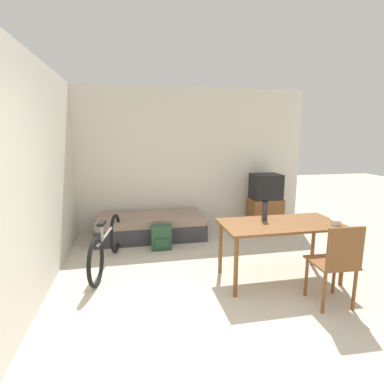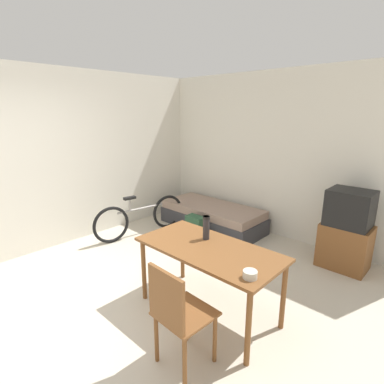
% 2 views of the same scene
% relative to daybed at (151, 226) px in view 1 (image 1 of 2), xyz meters
% --- Properties ---
extents(ground_plane, '(20.00, 20.00, 0.00)m').
position_rel_daybed_xyz_m(ground_plane, '(0.65, -2.84, -0.21)').
color(ground_plane, beige).
extents(wall_back, '(4.92, 0.06, 2.70)m').
position_rel_daybed_xyz_m(wall_back, '(0.65, 0.53, 1.14)').
color(wall_back, silver).
rests_on(wall_back, ground_plane).
extents(wall_left, '(0.06, 4.34, 2.70)m').
position_rel_daybed_xyz_m(wall_left, '(-1.34, -1.17, 1.14)').
color(wall_left, silver).
rests_on(wall_left, ground_plane).
extents(daybed, '(1.89, 0.83, 0.42)m').
position_rel_daybed_xyz_m(daybed, '(0.00, 0.00, 0.00)').
color(daybed, '#333338').
rests_on(daybed, ground_plane).
extents(tv, '(0.60, 0.46, 1.08)m').
position_rel_daybed_xyz_m(tv, '(2.22, 0.10, 0.32)').
color(tv, brown).
rests_on(tv, ground_plane).
extents(dining_table, '(1.48, 0.73, 0.75)m').
position_rel_daybed_xyz_m(dining_table, '(1.50, -1.89, 0.46)').
color(dining_table, brown).
rests_on(dining_table, ground_plane).
extents(wooden_chair, '(0.44, 0.44, 0.93)m').
position_rel_daybed_xyz_m(wooden_chair, '(1.78, -2.61, 0.32)').
color(wooden_chair, brown).
rests_on(wooden_chair, ground_plane).
extents(bicycle, '(0.33, 1.67, 0.71)m').
position_rel_daybed_xyz_m(bicycle, '(-0.67, -1.09, 0.11)').
color(bicycle, black).
rests_on(bicycle, ground_plane).
extents(thermos_flask, '(0.08, 0.08, 0.26)m').
position_rel_daybed_xyz_m(thermos_flask, '(1.34, -1.75, 0.68)').
color(thermos_flask, '#2D2D33').
rests_on(thermos_flask, dining_table).
extents(mate_bowl, '(0.12, 0.12, 0.06)m').
position_rel_daybed_xyz_m(mate_bowl, '(2.11, -2.10, 0.57)').
color(mate_bowl, beige).
rests_on(mate_bowl, dining_table).
extents(backpack, '(0.32, 0.21, 0.40)m').
position_rel_daybed_xyz_m(backpack, '(0.13, -0.59, -0.01)').
color(backpack, '#284C33').
rests_on(backpack, ground_plane).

